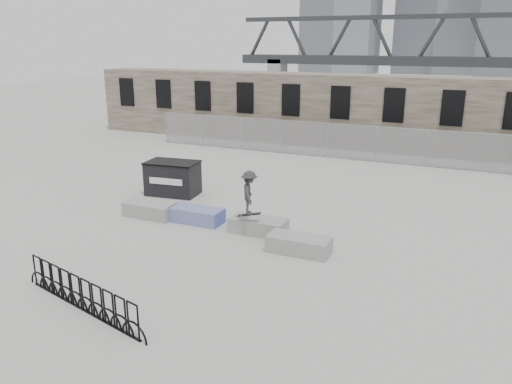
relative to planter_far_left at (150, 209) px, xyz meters
The scene contains 11 objects.
ground 3.36m from the planter_far_left, ahead, with size 120.00×120.00×0.00m, color #A7A7A2.
stone_wall 16.85m from the planter_far_left, 78.48° to the left, with size 36.00×2.58×4.50m.
chainlink_fence 13.11m from the planter_far_left, 75.21° to the left, with size 22.06×0.06×2.02m.
planter_far_left is the anchor object (origin of this frame).
planter_center_left 1.96m from the planter_far_left, ahead, with size 2.00×0.90×0.54m.
planter_center_right 4.50m from the planter_far_left, ahead, with size 2.00×0.90×0.54m.
planter_offset 6.43m from the planter_far_left, ahead, with size 2.00×0.90×0.54m.
dumpster 3.00m from the planter_far_left, 105.58° to the left, with size 2.39×1.62×1.48m.
bike_rack 7.00m from the planter_far_left, 68.19° to the right, with size 4.80×1.26×0.90m.
truss_bridge 56.87m from the planter_far_left, 76.40° to the left, with size 70.00×3.00×9.80m.
skateboarder 4.54m from the planter_far_left, ahead, with size 0.92×1.12×1.63m.
Camera 1 is at (7.77, -15.04, 6.48)m, focal length 35.00 mm.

